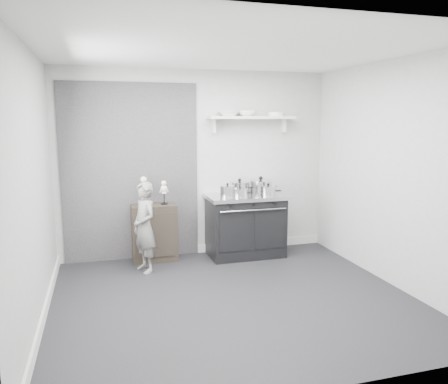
{
  "coord_description": "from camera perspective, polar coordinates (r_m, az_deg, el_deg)",
  "views": [
    {
      "loc": [
        -1.38,
        -4.45,
        2.0
      ],
      "look_at": [
        0.17,
        0.95,
        1.06
      ],
      "focal_mm": 35.0,
      "sensor_mm": 36.0,
      "label": 1
    }
  ],
  "objects": [
    {
      "name": "ground",
      "position": [
        5.07,
        1.11,
        -13.73
      ],
      "size": [
        4.0,
        4.0,
        0.0
      ],
      "primitive_type": "plane",
      "color": "black",
      "rests_on": "ground"
    },
    {
      "name": "room_shell",
      "position": [
        4.79,
        -0.37,
        5.19
      ],
      "size": [
        4.02,
        3.62,
        2.71
      ],
      "color": "#9F9F9D",
      "rests_on": "ground"
    },
    {
      "name": "wall_shelf",
      "position": [
        6.5,
        3.58,
        9.58
      ],
      "size": [
        1.3,
        0.26,
        0.24
      ],
      "color": "silver",
      "rests_on": "room_shell"
    },
    {
      "name": "stove",
      "position": [
        6.45,
        2.79,
        -4.31
      ],
      "size": [
        1.14,
        0.71,
        0.91
      ],
      "color": "black",
      "rests_on": "ground"
    },
    {
      "name": "side_cabinet",
      "position": [
        6.3,
        -9.08,
        -5.26
      ],
      "size": [
        0.62,
        0.36,
        0.81
      ],
      "primitive_type": "cube",
      "color": "black",
      "rests_on": "ground"
    },
    {
      "name": "child",
      "position": [
        5.82,
        -10.33,
        -4.56
      ],
      "size": [
        0.43,
        0.51,
        1.2
      ],
      "primitive_type": "imported",
      "rotation": [
        0.0,
        0.0,
        -1.2
      ],
      "color": "slate",
      "rests_on": "ground"
    },
    {
      "name": "pot_front_left",
      "position": [
        6.14,
        0.46,
        0.1
      ],
      "size": [
        0.3,
        0.22,
        0.2
      ],
      "color": "silver",
      "rests_on": "stove"
    },
    {
      "name": "pot_back_left",
      "position": [
        6.41,
        2.05,
        0.57
      ],
      "size": [
        0.37,
        0.29,
        0.23
      ],
      "color": "silver",
      "rests_on": "stove"
    },
    {
      "name": "pot_back_right",
      "position": [
        6.55,
        4.81,
        0.76
      ],
      "size": [
        0.43,
        0.34,
        0.25
      ],
      "color": "silver",
      "rests_on": "stove"
    },
    {
      "name": "pot_front_right",
      "position": [
        6.29,
        5.78,
        0.18
      ],
      "size": [
        0.31,
        0.22,
        0.18
      ],
      "color": "silver",
      "rests_on": "stove"
    },
    {
      "name": "pot_front_center",
      "position": [
        6.17,
        2.11,
        -0.07
      ],
      "size": [
        0.29,
        0.21,
        0.15
      ],
      "color": "silver",
      "rests_on": "stove"
    },
    {
      "name": "skeleton_full",
      "position": [
        6.16,
        -10.43,
        0.43
      ],
      "size": [
        0.13,
        0.08,
        0.47
      ],
      "primitive_type": null,
      "color": "white",
      "rests_on": "side_cabinet"
    },
    {
      "name": "skeleton_torso",
      "position": [
        6.2,
        -7.84,
        0.17
      ],
      "size": [
        0.11,
        0.07,
        0.39
      ],
      "primitive_type": null,
      "color": "white",
      "rests_on": "side_cabinet"
    },
    {
      "name": "bowl_large",
      "position": [
        6.38,
        0.6,
        10.21
      ],
      "size": [
        0.29,
        0.29,
        0.07
      ],
      "primitive_type": "imported",
      "color": "white",
      "rests_on": "wall_shelf"
    },
    {
      "name": "bowl_small",
      "position": [
        6.47,
        2.96,
        10.22
      ],
      "size": [
        0.25,
        0.25,
        0.08
      ],
      "primitive_type": "imported",
      "color": "white",
      "rests_on": "wall_shelf"
    },
    {
      "name": "plate_stack",
      "position": [
        6.63,
        6.8,
        10.07
      ],
      "size": [
        0.23,
        0.23,
        0.06
      ],
      "primitive_type": "cylinder",
      "color": "white",
      "rests_on": "wall_shelf"
    }
  ]
}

